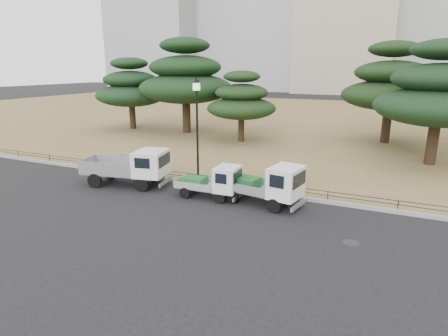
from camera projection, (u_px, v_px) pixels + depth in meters
The scene contains 15 objects.
ground at pixel (206, 206), 17.15m from camera, with size 220.00×220.00×0.00m, color black.
lawn at pixel (324, 120), 44.03m from camera, with size 120.00×56.00×0.15m, color olive.
curb at pixel (229, 188), 19.41m from camera, with size 120.00×0.25×0.16m, color gray.
truck_large at pixel (130, 166), 19.83m from camera, with size 4.76×2.59×1.96m.
truck_kei_front at pixel (213, 182), 17.98m from camera, with size 3.13×1.43×1.64m.
truck_kei_rear at pixel (267, 185), 17.04m from camera, with size 3.91×2.15×1.94m.
street_lamp at pixel (197, 113), 19.48m from camera, with size 0.49×0.49×5.46m.
pipe_fence at pixel (230, 181), 19.45m from camera, with size 38.00×0.04×0.40m.
tarp_pile at pixel (120, 164), 22.64m from camera, with size 1.59×1.40×0.88m.
manhole at pixel (351, 243), 13.50m from camera, with size 0.60×0.60×0.01m, color #2D2D30.
pine_west_far at pixel (131, 88), 36.71m from camera, with size 6.85×6.85×6.92m.
pine_west_near at pixel (186, 79), 34.17m from camera, with size 8.59×8.59×8.59m.
pine_center_left at pixel (241, 101), 30.41m from camera, with size 5.65×5.65×5.74m.
pine_center_right at pixel (391, 85), 29.56m from camera, with size 7.53×7.53×7.99m.
pine_east_near at pixel (440, 94), 22.78m from camera, with size 7.57×7.57×7.65m.
Camera 1 is at (7.41, -14.32, 6.15)m, focal length 30.00 mm.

